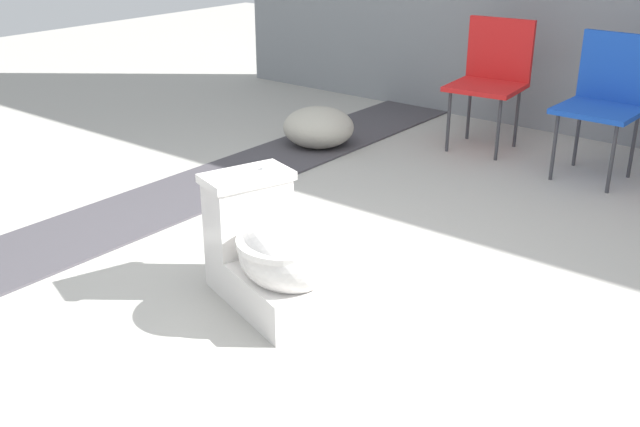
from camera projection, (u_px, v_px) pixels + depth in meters
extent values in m
plane|color=#A8A59E|center=(300.00, 294.00, 3.16)|extent=(14.00, 14.00, 0.00)
cube|color=#423F44|center=(187.00, 193.00, 4.23)|extent=(0.56, 8.00, 0.01)
cube|color=white|center=(275.00, 284.00, 3.06)|extent=(0.68, 0.51, 0.17)
ellipsoid|color=white|center=(286.00, 254.00, 2.92)|extent=(0.53, 0.48, 0.28)
cylinder|color=white|center=(286.00, 241.00, 2.90)|extent=(0.49, 0.49, 0.03)
cube|color=white|center=(248.00, 215.00, 3.14)|extent=(0.28, 0.38, 0.30)
cube|color=white|center=(247.00, 177.00, 3.07)|extent=(0.31, 0.41, 0.04)
cylinder|color=silver|center=(263.00, 168.00, 3.10)|extent=(0.02, 0.02, 0.01)
cube|color=red|center=(486.00, 87.00, 4.85)|extent=(0.48, 0.48, 0.03)
cube|color=red|center=(500.00, 49.00, 4.92)|extent=(0.44, 0.08, 0.40)
cylinder|color=#38383D|center=(498.00, 130.00, 4.72)|extent=(0.02, 0.02, 0.40)
cylinder|color=#38383D|center=(449.00, 122.00, 4.89)|extent=(0.02, 0.02, 0.40)
cylinder|color=#38383D|center=(517.00, 118.00, 4.98)|extent=(0.02, 0.02, 0.40)
cylinder|color=#38383D|center=(469.00, 110.00, 5.15)|extent=(0.02, 0.02, 0.40)
cube|color=#1947B2|center=(599.00, 110.00, 4.32)|extent=(0.45, 0.45, 0.03)
cube|color=#1947B2|center=(618.00, 67.00, 4.37)|extent=(0.44, 0.05, 0.40)
cylinder|color=#38383D|center=(612.00, 159.00, 4.18)|extent=(0.02, 0.02, 0.40)
cylinder|color=#38383D|center=(554.00, 147.00, 4.38)|extent=(0.02, 0.02, 0.40)
cylinder|color=#38383D|center=(633.00, 145.00, 4.42)|extent=(0.02, 0.02, 0.40)
cylinder|color=#38383D|center=(577.00, 134.00, 4.62)|extent=(0.02, 0.02, 0.40)
ellipsoid|color=#ADA899|center=(318.00, 127.00, 5.01)|extent=(0.64, 0.63, 0.27)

